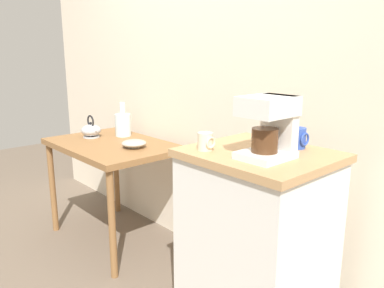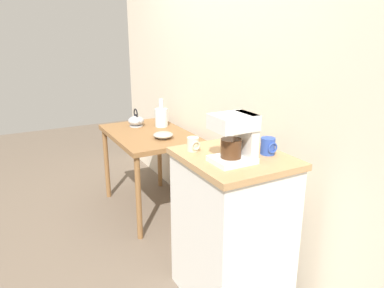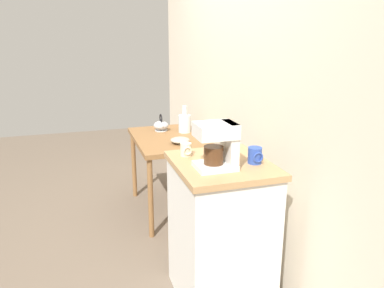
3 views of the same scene
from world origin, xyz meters
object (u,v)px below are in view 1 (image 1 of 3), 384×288
Objects in this scene: teakettle at (91,130)px; bowl_stoneware at (134,143)px; coffee_maker at (270,125)px; mug_small_cream at (206,142)px; glass_carafe_vase at (123,124)px; mug_blue at (297,138)px.

bowl_stoneware is at bearing 6.94° from teakettle.
coffee_maker is 0.31m from mug_small_cream.
teakettle is 0.69× the size of glass_carafe_vase.
coffee_maker is at bearing 22.70° from mug_small_cream.
coffee_maker reaches higher than mug_small_cream.
glass_carafe_vase is 1.33m from mug_small_cream.
mug_small_cream is (-0.27, -0.11, -0.10)m from coffee_maker.
bowl_stoneware is 0.48m from teakettle.
glass_carafe_vase is (0.11, 0.21, 0.04)m from teakettle.
mug_blue is at bearing -0.75° from glass_carafe_vase.
coffee_maker reaches higher than teakettle.
coffee_maker is at bearing -1.51° from teakettle.
glass_carafe_vase is at bearing 179.25° from mug_blue.
bowl_stoneware is 0.40m from glass_carafe_vase.
mug_blue is 0.43m from mug_small_cream.
teakettle is at bearing -173.06° from bowl_stoneware.
coffee_maker is (1.66, -0.04, 0.28)m from teakettle.
coffee_maker reaches higher than mug_blue.
bowl_stoneware is 2.05× the size of mug_small_cream.
mug_small_cream is at bearing -13.23° from bowl_stoneware.
glass_carafe_vase is at bearing 170.80° from coffee_maker.
mug_blue is at bearing 6.28° from bowl_stoneware.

